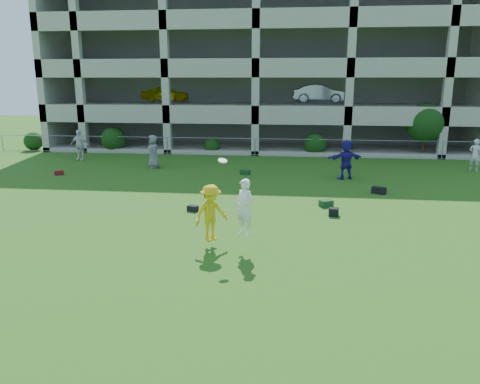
# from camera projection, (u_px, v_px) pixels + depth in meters

# --- Properties ---
(ground) EXTENTS (100.00, 100.00, 0.00)m
(ground) POSITION_uv_depth(u_px,v_px,m) (196.00, 266.00, 12.94)
(ground) COLOR #235114
(ground) RESTS_ON ground
(bystander_b) EXTENTS (1.13, 0.48, 1.92)m
(bystander_b) POSITION_uv_depth(u_px,v_px,m) (79.00, 145.00, 29.39)
(bystander_b) COLOR silver
(bystander_b) RESTS_ON ground
(bystander_c) EXTENTS (0.99, 1.11, 1.90)m
(bystander_c) POSITION_uv_depth(u_px,v_px,m) (153.00, 152.00, 26.86)
(bystander_c) COLOR slate
(bystander_c) RESTS_ON ground
(bystander_d) EXTENTS (1.97, 1.24, 2.02)m
(bystander_d) POSITION_uv_depth(u_px,v_px,m) (346.00, 160.00, 23.86)
(bystander_d) COLOR navy
(bystander_d) RESTS_ON ground
(bystander_e) EXTENTS (0.78, 0.68, 1.79)m
(bystander_e) POSITION_uv_depth(u_px,v_px,m) (475.00, 155.00, 26.08)
(bystander_e) COLOR silver
(bystander_e) RESTS_ON ground
(bag_black_b) EXTENTS (0.47, 0.39, 0.22)m
(bag_black_b) POSITION_uv_depth(u_px,v_px,m) (193.00, 208.00, 18.22)
(bag_black_b) COLOR black
(bag_black_b) RESTS_ON ground
(bag_green_c) EXTENTS (0.61, 0.55, 0.26)m
(bag_green_c) POSITION_uv_depth(u_px,v_px,m) (326.00, 203.00, 18.90)
(bag_green_c) COLOR #143819
(bag_green_c) RESTS_ON ground
(crate_d) EXTENTS (0.40, 0.40, 0.30)m
(crate_d) POSITION_uv_depth(u_px,v_px,m) (334.00, 212.00, 17.59)
(crate_d) COLOR black
(crate_d) RESTS_ON ground
(bag_black_e) EXTENTS (0.67, 0.55, 0.30)m
(bag_black_e) POSITION_uv_depth(u_px,v_px,m) (379.00, 190.00, 20.98)
(bag_black_e) COLOR black
(bag_black_e) RESTS_ON ground
(bag_red_f) EXTENTS (0.53, 0.50, 0.24)m
(bag_red_f) POSITION_uv_depth(u_px,v_px,m) (59.00, 173.00, 25.02)
(bag_red_f) COLOR #52130E
(bag_red_f) RESTS_ON ground
(bag_green_g) EXTENTS (0.56, 0.42, 0.25)m
(bag_green_g) POSITION_uv_depth(u_px,v_px,m) (245.00, 172.00, 25.13)
(bag_green_g) COLOR #153B1D
(bag_green_g) RESTS_ON ground
(frisbee_contest) EXTENTS (2.06, 1.31, 2.56)m
(frisbee_contest) POSITION_uv_depth(u_px,v_px,m) (219.00, 212.00, 13.99)
(frisbee_contest) COLOR gold
(frisbee_contest) RESTS_ON ground
(parking_garage) EXTENTS (30.00, 14.00, 12.00)m
(parking_garage) POSITION_uv_depth(u_px,v_px,m) (264.00, 66.00, 38.25)
(parking_garage) COLOR #9E998C
(parking_garage) RESTS_ON ground
(fence) EXTENTS (36.06, 0.06, 1.20)m
(fence) POSITION_uv_depth(u_px,v_px,m) (255.00, 147.00, 31.13)
(fence) COLOR gray
(fence) RESTS_ON ground
(shrub_row) EXTENTS (34.38, 2.52, 3.50)m
(shrub_row) POSITION_uv_depth(u_px,v_px,m) (325.00, 133.00, 31.07)
(shrub_row) COLOR #163D11
(shrub_row) RESTS_ON ground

